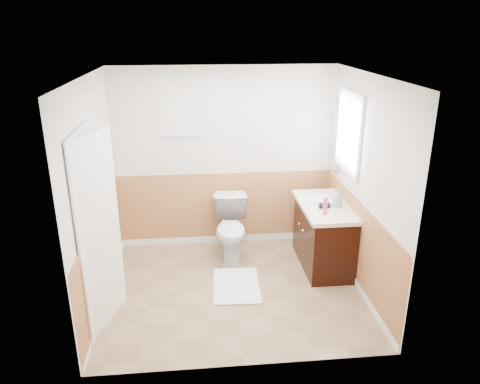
{
  "coord_description": "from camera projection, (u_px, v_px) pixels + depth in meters",
  "views": [
    {
      "loc": [
        -0.4,
        -4.69,
        3.0
      ],
      "look_at": [
        0.1,
        0.25,
        1.15
      ],
      "focal_mm": 34.04,
      "sensor_mm": 36.0,
      "label": 1
    }
  ],
  "objects": [
    {
      "name": "vanity_knob_right",
      "position": [
        300.0,
        224.0,
        5.9
      ],
      "size": [
        0.03,
        0.03,
        0.03
      ],
      "primitive_type": "sphere",
      "color": "silver",
      "rests_on": "vanity_cabinet"
    },
    {
      "name": "door_frame",
      "position": [
        90.0,
        233.0,
        4.54
      ],
      "size": [
        0.02,
        0.92,
        2.1
      ],
      "primitive_type": "cube",
      "color": "white",
      "rests_on": "wall_left"
    },
    {
      "name": "floor",
      "position": [
        234.0,
        289.0,
        5.46
      ],
      "size": [
        3.0,
        3.0,
        0.0
      ],
      "primitive_type": "plane",
      "color": "#8C7051",
      "rests_on": "ground"
    },
    {
      "name": "vanity_knob_left",
      "position": [
        303.0,
        231.0,
        5.71
      ],
      "size": [
        0.03,
        0.03,
        0.03
      ],
      "primitive_type": "sphere",
      "color": "silver",
      "rests_on": "vanity_cabinet"
    },
    {
      "name": "window_frame",
      "position": [
        349.0,
        132.0,
        5.53
      ],
      "size": [
        0.04,
        0.8,
        1.0
      ],
      "primitive_type": "cube",
      "color": "white",
      "rests_on": "wall_right"
    },
    {
      "name": "wainscot_left",
      "position": [
        103.0,
        258.0,
        5.14
      ],
      "size": [
        0.0,
        2.6,
        2.6
      ],
      "primitive_type": "plane",
      "rotation": [
        1.57,
        0.0,
        1.57
      ],
      "color": "#AE7345",
      "rests_on": "floor"
    },
    {
      "name": "wainscot_front",
      "position": [
        246.0,
        320.0,
        4.08
      ],
      "size": [
        3.0,
        0.0,
        3.0
      ],
      "primitive_type": "plane",
      "rotation": [
        -1.57,
        0.0,
        0.0
      ],
      "color": "#AE7345",
      "rests_on": "floor"
    },
    {
      "name": "tp_roll",
      "position": [
        219.0,
        198.0,
        6.35
      ],
      "size": [
        0.1,
        0.11,
        0.11
      ],
      "primitive_type": "cylinder",
      "rotation": [
        0.0,
        1.57,
        0.0
      ],
      "color": "white",
      "rests_on": "tp_holder_bar"
    },
    {
      "name": "countertop",
      "position": [
        325.0,
        206.0,
        5.74
      ],
      "size": [
        0.6,
        1.15,
        0.05
      ],
      "primitive_type": "cube",
      "color": "white",
      "rests_on": "vanity_cabinet"
    },
    {
      "name": "soap_dispenser",
      "position": [
        338.0,
        200.0,
        5.63
      ],
      "size": [
        0.11,
        0.11,
        0.19
      ],
      "primitive_type": "imported",
      "rotation": [
        0.0,
        0.0,
        0.23
      ],
      "color": "#9CA2B0",
      "rests_on": "countertop"
    },
    {
      "name": "toilet",
      "position": [
        231.0,
        229.0,
        6.08
      ],
      "size": [
        0.49,
        0.82,
        0.82
      ],
      "primitive_type": "imported",
      "rotation": [
        0.0,
        0.0,
        -0.04
      ],
      "color": "silver",
      "rests_on": "floor"
    },
    {
      "name": "wall_front",
      "position": [
        247.0,
        245.0,
        3.81
      ],
      "size": [
        3.0,
        0.0,
        3.0
      ],
      "primitive_type": "plane",
      "rotation": [
        -1.57,
        0.0,
        0.0
      ],
      "color": "silver",
      "rests_on": "floor"
    },
    {
      "name": "lotion_bottle",
      "position": [
        325.0,
        206.0,
        5.39
      ],
      "size": [
        0.05,
        0.05,
        0.22
      ],
      "primitive_type": "cylinder",
      "color": "#E33B7F",
      "rests_on": "countertop"
    },
    {
      "name": "towel_bar",
      "position": [
        184.0,
        136.0,
        6.01
      ],
      "size": [
        0.62,
        0.02,
        0.02
      ],
      "primitive_type": "cylinder",
      "rotation": [
        0.0,
        1.57,
        0.0
      ],
      "color": "silver",
      "rests_on": "wall_back"
    },
    {
      "name": "tp_holder_bar",
      "position": [
        219.0,
        198.0,
        6.35
      ],
      "size": [
        0.14,
        0.02,
        0.02
      ],
      "primitive_type": "cylinder",
      "rotation": [
        0.0,
        1.57,
        0.0
      ],
      "color": "silver",
      "rests_on": "wall_back"
    },
    {
      "name": "wainscot_right",
      "position": [
        358.0,
        246.0,
        5.42
      ],
      "size": [
        0.0,
        2.6,
        2.6
      ],
      "primitive_type": "plane",
      "rotation": [
        1.57,
        0.0,
        -1.57
      ],
      "color": "#AE7345",
      "rests_on": "floor"
    },
    {
      "name": "wall_right",
      "position": [
        365.0,
        187.0,
        5.16
      ],
      "size": [
        0.0,
        3.0,
        3.0
      ],
      "primitive_type": "plane",
      "rotation": [
        1.57,
        0.0,
        -1.57
      ],
      "color": "silver",
      "rests_on": "floor"
    },
    {
      "name": "mirror_panel",
      "position": [
        336.0,
        138.0,
        6.08
      ],
      "size": [
        0.02,
        0.35,
        0.9
      ],
      "primitive_type": "cube",
      "color": "silver",
      "rests_on": "wall_right"
    },
    {
      "name": "vanity_cabinet",
      "position": [
        324.0,
        237.0,
        5.89
      ],
      "size": [
        0.55,
        1.1,
        0.8
      ],
      "primitive_type": "cube",
      "color": "black",
      "rests_on": "floor"
    },
    {
      "name": "wall_back",
      "position": [
        225.0,
        159.0,
        6.23
      ],
      "size": [
        3.0,
        0.0,
        3.0
      ],
      "primitive_type": "plane",
      "rotation": [
        1.57,
        0.0,
        0.0
      ],
      "color": "silver",
      "rests_on": "floor"
    },
    {
      "name": "wainscot_back",
      "position": [
        226.0,
        210.0,
        6.48
      ],
      "size": [
        3.0,
        0.0,
        3.0
      ],
      "primitive_type": "plane",
      "rotation": [
        1.57,
        0.0,
        0.0
      ],
      "color": "#AE7345",
      "rests_on": "floor"
    },
    {
      "name": "window_glass",
      "position": [
        350.0,
        132.0,
        5.53
      ],
      "size": [
        0.01,
        0.7,
        0.9
      ],
      "primitive_type": "cube",
      "color": "white",
      "rests_on": "wall_right"
    },
    {
      "name": "wall_left",
      "position": [
        94.0,
        197.0,
        4.88
      ],
      "size": [
        0.0,
        3.0,
        3.0
      ],
      "primitive_type": "plane",
      "rotation": [
        1.57,
        0.0,
        1.57
      ],
      "color": "silver",
      "rests_on": "floor"
    },
    {
      "name": "door",
      "position": [
        98.0,
        234.0,
        4.55
      ],
      "size": [
        0.29,
        0.78,
        2.04
      ],
      "primitive_type": "cube",
      "rotation": [
        0.0,
        0.0,
        -0.31
      ],
      "color": "white",
      "rests_on": "wall_left"
    },
    {
      "name": "door_knob",
      "position": [
        110.0,
        226.0,
        4.89
      ],
      "size": [
        0.06,
        0.06,
        0.06
      ],
      "primitive_type": "sphere",
      "color": "silver",
      "rests_on": "door"
    },
    {
      "name": "hair_dryer_body",
      "position": [
        324.0,
        205.0,
        5.61
      ],
      "size": [
        0.14,
        0.07,
        0.07
      ],
      "primitive_type": "cylinder",
      "rotation": [
        0.0,
        1.57,
        0.0
      ],
      "color": "black",
      "rests_on": "countertop"
    },
    {
      "name": "faucet",
      "position": [
        337.0,
        195.0,
        5.86
      ],
      "size": [
        0.02,
        0.02,
        0.14
      ],
      "primitive_type": "cylinder",
      "color": "silver",
      "rests_on": "countertop"
    },
    {
      "name": "bath_mat",
      "position": [
        236.0,
        285.0,
        5.51
      ],
      "size": [
        0.59,
        0.82,
        0.02
      ],
      "primitive_type": "cube",
      "rotation": [
        0.0,
        0.0,
        -0.04
      ],
      "color": "white",
      "rests_on": "floor"
    },
    {
      "name": "tp_sheet",
      "position": [
        219.0,
        206.0,
        6.39
      ],
      "size": [
        0.1,
        0.01,
        0.16
      ],
      "primitive_type": "cube",
      "color": "white",
      "rests_on": "tp_roll"
    },
    {
      "name": "sink_basin",
      "position": [
        323.0,
        200.0,
        5.87
      ],
      "size": [
        0.36,
        0.36,
        0.02
      ],
      "primitive_type": "cylinder",
      "color": "white",
      "rests_on": "countertop"
    },
    {
      "name": "ceiling",
      "position": [
        233.0,
        76.0,
        4.58
      ],
      "size": [
        3.0,
        3.0,
        0.0
      ],
      "primitive_type": "plane",
      "rotation": [
        3.14,
        0.0,
        0.0
      ],
      "color": "white",
      "rests_on": "floor"
    },
    {
      "name": "hair_dryer_handle",
      "position": [
        322.0,
        208.0,
        5.6
      ],
      "size": [
        0.03,
        0.03,
        0.07
      ],
      "primitive_type": "cylinder",
      "color": "black",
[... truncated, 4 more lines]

